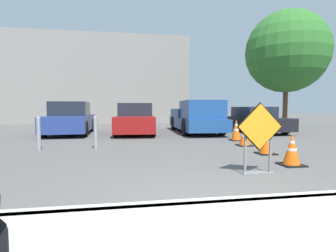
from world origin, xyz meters
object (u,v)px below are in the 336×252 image
Objects in this scene: parked_car_second at (135,120)px; bollard_nearest at (96,132)px; traffic_cone_nearest at (292,150)px; traffic_cone_second at (266,142)px; parked_car_third at (254,120)px; parked_car_nearest at (70,119)px; traffic_cone_fourth at (236,130)px; pickup_truck at (197,118)px; road_closed_sign at (259,135)px; bollard_second at (39,133)px; traffic_cone_third at (245,136)px.

parked_car_second is 4.35× the size of bollard_nearest.
parked_car_second reaches higher than traffic_cone_nearest.
traffic_cone_second is 6.89m from parked_car_third.
parked_car_second is 0.97× the size of parked_car_third.
parked_car_nearest is 3.12m from parked_car_second.
pickup_truck is (-0.65, 3.28, 0.33)m from traffic_cone_fourth.
traffic_cone_nearest is 10.13m from parked_car_nearest.
traffic_cone_fourth is 4.09m from parked_car_third.
road_closed_sign is at bearing 60.74° from parked_car_third.
road_closed_sign is at bearing -109.50° from traffic_cone_fourth.
bollard_nearest reaches higher than traffic_cone_fourth.
parked_car_nearest is at bearing -4.41° from parked_car_third.
traffic_cone_fourth is at bearing 102.95° from pickup_truck.
parked_car_second is at bearing 103.59° from road_closed_sign.
parked_car_second reaches higher than road_closed_sign.
traffic_cone_second is 0.70× the size of bollard_second.
traffic_cone_nearest is 6.84m from bollard_second.
traffic_cone_fourth is 0.81× the size of bollard_second.
road_closed_sign is at bearing -111.90° from traffic_cone_third.
traffic_cone_nearest is at bearing 65.67° from parked_car_third.
traffic_cone_fourth is 0.15× the size of pickup_truck.
pickup_truck reaches higher than traffic_cone_second.
traffic_cone_second is at bearing 62.82° from parked_car_third.
bollard_second reaches higher than traffic_cone_fourth.
parked_car_third is at bearing -176.13° from parked_car_second.
traffic_cone_fourth is at bearing 76.88° from traffic_cone_third.
traffic_cone_nearest is at bearing 115.86° from parked_car_second.
bollard_nearest is at bearing 28.95° from parked_car_third.
traffic_cone_fourth is at bearing 10.98° from bollard_second.
pickup_truck is 5.56× the size of bollard_nearest.
traffic_cone_fourth is 4.98m from parked_car_second.
parked_car_third is at bearing 59.15° from traffic_cone_third.
traffic_cone_fourth is 0.19× the size of parked_car_nearest.
bollard_second is (-9.23, -4.58, -0.09)m from parked_car_third.
traffic_cone_second is 0.16× the size of parked_car_second.
traffic_cone_third is 4.83m from bollard_nearest.
bollard_second is at bearing -169.02° from traffic_cone_fourth.
traffic_cone_second is 7.06m from parked_car_second.
traffic_cone_nearest is 8.26m from parked_car_third.
parked_car_second reaches higher than bollard_nearest.
parked_car_nearest is 0.78× the size of pickup_truck.
parked_car_nearest is at bearing 133.98° from traffic_cone_second.
traffic_cone_third is 6.45m from bollard_second.
pickup_truck is at bearing 175.67° from parked_car_nearest.
pickup_truck is at bearing 36.84° from bollard_second.
pickup_truck reaches higher than parked_car_third.
traffic_cone_third is (1.42, 3.54, -0.44)m from road_closed_sign.
parked_car_nearest is at bearing 120.66° from road_closed_sign.
road_closed_sign is 1.35× the size of bollard_nearest.
traffic_cone_nearest is 1.07× the size of traffic_cone_third.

